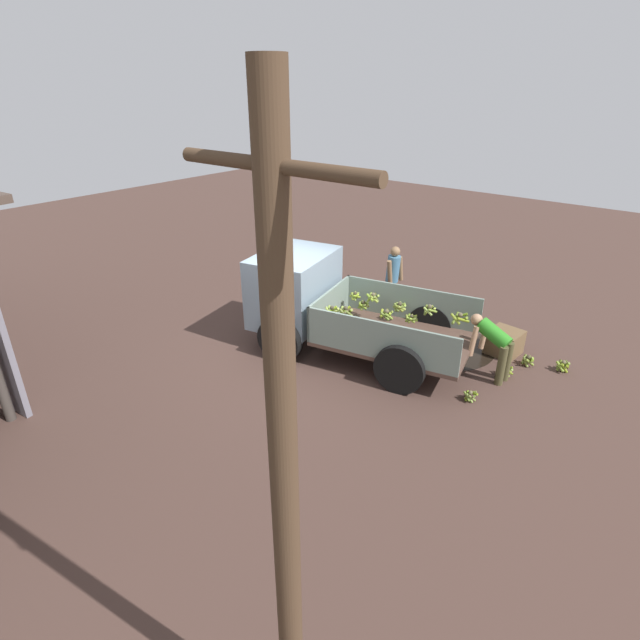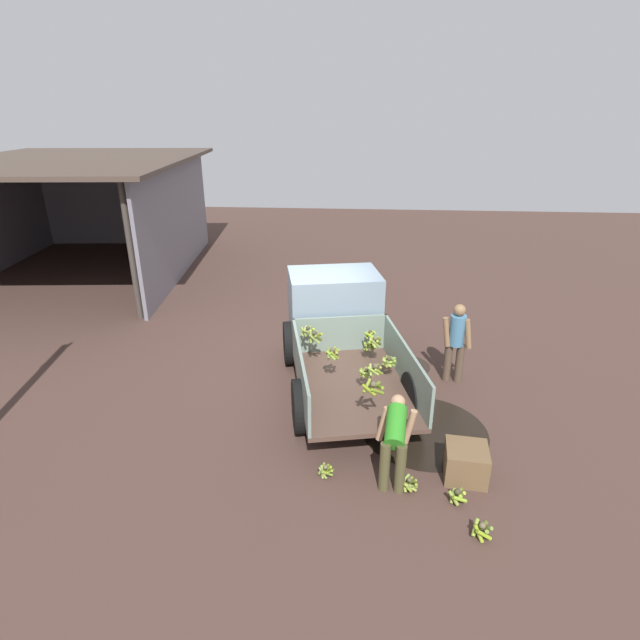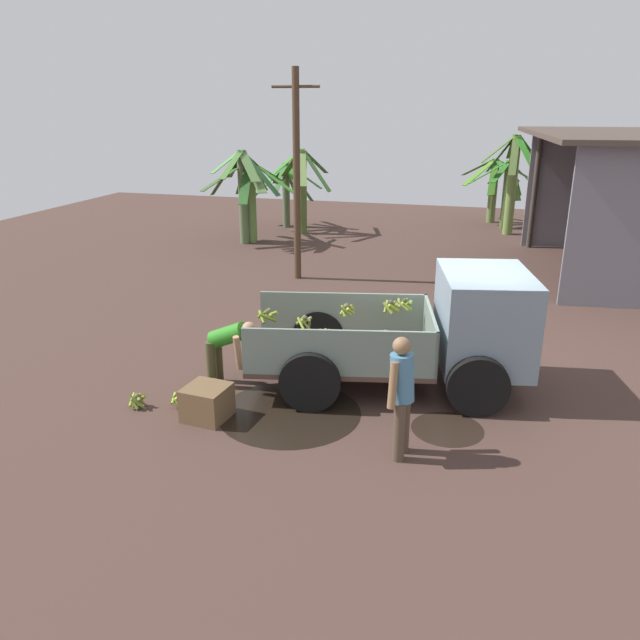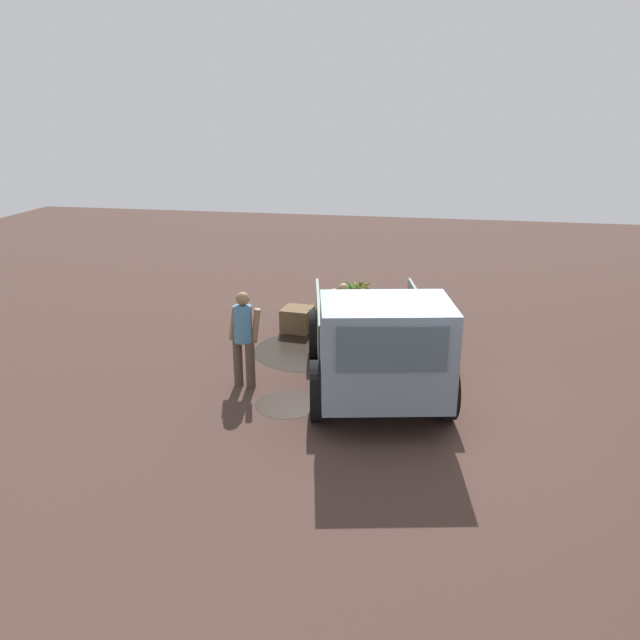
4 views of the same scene
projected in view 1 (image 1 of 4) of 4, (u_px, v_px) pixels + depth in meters
The scene contains 12 objects.
ground at pixel (292, 351), 10.28m from camera, with size 36.00×36.00×0.00m, color #46312A.
mud_patch_0 at pixel (443, 345), 10.50m from camera, with size 2.12×2.12×0.01m, color black.
mud_patch_1 at pixel (350, 318), 11.69m from camera, with size 1.02×1.02×0.01m, color black.
cargo_truck at pixel (316, 299), 10.17m from camera, with size 4.60×2.81×1.90m.
utility_pole at pixel (285, 502), 3.13m from camera, with size 1.18×0.18×5.14m.
person_foreground_visitor at pixel (393, 277), 11.59m from camera, with size 0.37×0.60×1.64m.
person_worker_loading at pixel (494, 343), 9.08m from camera, with size 0.85×0.59×1.16m.
banana_bunch_on_ground_0 at pixel (470, 395), 8.63m from camera, with size 0.25×0.25×0.20m.
banana_bunch_on_ground_1 at pixel (563, 365), 9.50m from camera, with size 0.26×0.28×0.24m.
banana_bunch_on_ground_2 at pixel (506, 370), 9.36m from camera, with size 0.29×0.28×0.21m.
banana_bunch_on_ground_3 at pixel (528, 360), 9.69m from camera, with size 0.26×0.26×0.23m.
wooden_crate_0 at pixel (504, 342), 10.10m from camera, with size 0.60×0.60×0.49m, color brown.
Camera 1 is at (-6.06, 6.66, 5.03)m, focal length 28.00 mm.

